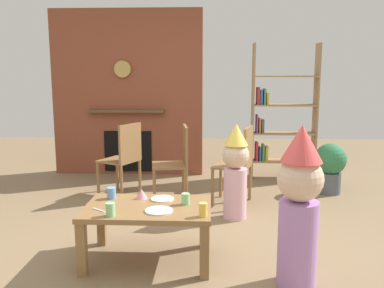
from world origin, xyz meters
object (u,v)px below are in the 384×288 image
at_px(paper_cup_center, 110,210).
at_px(potted_plant_tall, 330,165).
at_px(bookshelf, 278,118).
at_px(dining_chair_left, 124,155).
at_px(birthday_cake_slice, 142,194).
at_px(dining_chair_middle, 177,159).
at_px(paper_cup_near_right, 186,199).
at_px(coffee_table, 148,215).
at_px(paper_cup_near_left, 203,210).
at_px(paper_plate_front, 159,211).
at_px(paper_cup_far_left, 111,193).
at_px(child_with_cone_hat, 299,202).
at_px(child_in_pink, 236,169).
at_px(paper_plate_rear, 162,199).
at_px(dining_chair_right, 240,160).

bearing_deg(paper_cup_center, potted_plant_tall, 45.15).
bearing_deg(bookshelf, dining_chair_left, -153.07).
relative_size(paper_cup_center, birthday_cake_slice, 1.01).
bearing_deg(dining_chair_left, potted_plant_tall, -147.27).
bearing_deg(potted_plant_tall, bookshelf, 125.76).
relative_size(dining_chair_middle, potted_plant_tall, 1.42).
distance_m(paper_cup_near_right, dining_chair_middle, 1.51).
xyz_separation_m(paper_cup_center, dining_chair_left, (-0.31, 1.99, 0.00)).
relative_size(coffee_table, potted_plant_tall, 1.58).
relative_size(bookshelf, birthday_cake_slice, 19.00).
height_order(paper_cup_near_left, paper_plate_front, paper_cup_near_left).
xyz_separation_m(paper_cup_far_left, child_with_cone_hat, (1.45, -0.52, 0.11)).
bearing_deg(paper_cup_near_right, birthday_cake_slice, 159.50).
bearing_deg(paper_cup_far_left, coffee_table, -28.46).
xyz_separation_m(child_in_pink, potted_plant_tall, (1.24, 0.97, -0.17)).
distance_m(paper_cup_center, dining_chair_left, 2.01).
height_order(paper_cup_center, dining_chair_middle, dining_chair_middle).
distance_m(dining_chair_left, dining_chair_middle, 0.68).
distance_m(child_with_cone_hat, potted_plant_tall, 2.51).
xyz_separation_m(dining_chair_left, dining_chair_middle, (0.66, -0.18, 0.00)).
height_order(coffee_table, paper_cup_center, paper_cup_center).
bearing_deg(child_with_cone_hat, coffee_table, -0.00).
distance_m(paper_plate_rear, dining_chair_left, 1.69).
xyz_separation_m(paper_plate_rear, dining_chair_middle, (0.01, 1.38, 0.05)).
distance_m(coffee_table, paper_cup_near_right, 0.33).
bearing_deg(dining_chair_middle, paper_cup_far_left, 63.90).
bearing_deg(dining_chair_right, child_in_pink, 97.15).
bearing_deg(dining_chair_right, potted_plant_tall, -141.17).
bearing_deg(dining_chair_right, dining_chair_left, 6.89).
xyz_separation_m(paper_cup_near_left, child_with_cone_hat, (0.67, -0.11, 0.10)).
xyz_separation_m(coffee_table, dining_chair_right, (0.83, 1.51, 0.13)).
distance_m(bookshelf, paper_cup_near_right, 2.95).
relative_size(paper_cup_far_left, birthday_cake_slice, 0.95).
xyz_separation_m(paper_cup_far_left, paper_plate_rear, (0.43, -0.01, -0.04)).
bearing_deg(dining_chair_right, child_with_cone_hat, 114.98).
bearing_deg(paper_plate_rear, dining_chair_middle, 89.39).
distance_m(bookshelf, child_with_cone_hat, 3.12).
distance_m(dining_chair_middle, dining_chair_right, 0.72).
bearing_deg(paper_cup_far_left, potted_plant_tall, 37.92).
distance_m(paper_plate_rear, child_in_pink, 1.08).
bearing_deg(paper_plate_rear, paper_cup_far_left, 178.74).
height_order(paper_plate_front, potted_plant_tall, potted_plant_tall).
height_order(paper_plate_front, child_in_pink, child_in_pink).
xyz_separation_m(paper_plate_front, potted_plant_tall, (1.89, 2.12, -0.10)).
bearing_deg(dining_chair_right, dining_chair_middle, 12.73).
height_order(coffee_table, potted_plant_tall, potted_plant_tall).
relative_size(paper_cup_near_right, potted_plant_tall, 0.14).
bearing_deg(dining_chair_right, coffee_table, 77.46).
bearing_deg(dining_chair_middle, paper_cup_near_left, 92.44).
bearing_deg(child_in_pink, coffee_table, -0.00).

